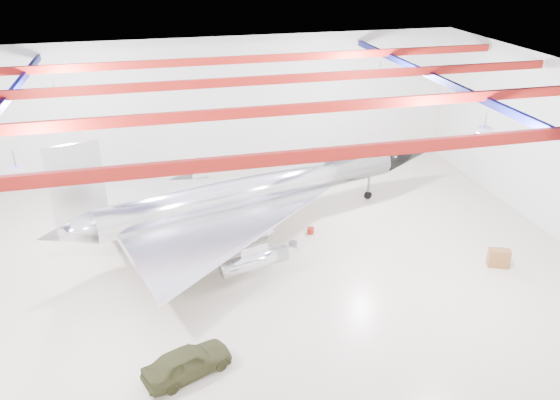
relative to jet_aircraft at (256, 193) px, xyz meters
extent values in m
plane|color=beige|center=(-1.34, -4.70, -2.60)|extent=(40.00, 40.00, 0.00)
plane|color=silver|center=(-1.34, 10.30, 2.90)|extent=(40.00, 0.00, 40.00)
plane|color=silver|center=(18.66, -4.70, 2.90)|extent=(0.00, 30.00, 30.00)
plane|color=#0A0F38|center=(-1.34, -4.70, 8.40)|extent=(40.00, 40.00, 0.00)
cube|color=maroon|center=(-1.34, -13.70, 7.80)|extent=(39.50, 0.25, 0.50)
cube|color=maroon|center=(-1.34, -7.70, 7.80)|extent=(39.50, 0.25, 0.50)
cube|color=maroon|center=(-1.34, -1.70, 7.80)|extent=(39.50, 0.25, 0.50)
cube|color=maroon|center=(-1.34, 4.30, 7.80)|extent=(39.50, 0.25, 0.50)
cube|color=#0D104E|center=(10.66, -4.70, 7.50)|extent=(0.25, 29.50, 0.40)
cube|color=silver|center=(-11.34, -10.70, 7.10)|extent=(0.55, 0.55, 0.25)
cube|color=silver|center=(8.66, -10.70, 7.10)|extent=(0.55, 0.55, 0.25)
cube|color=silver|center=(-11.34, 1.30, 7.10)|extent=(0.55, 0.55, 0.25)
cube|color=silver|center=(8.66, 1.30, 7.10)|extent=(0.55, 0.55, 0.25)
cylinder|color=silver|center=(0.06, 0.02, 0.30)|extent=(20.53, 7.62, 2.07)
cone|color=black|center=(12.53, 3.53, 0.30)|extent=(5.55, 3.40, 2.07)
cone|color=silver|center=(-11.43, -3.22, 0.30)|extent=(3.56, 2.84, 2.07)
cube|color=silver|center=(-10.43, -2.94, 3.00)|extent=(2.83, 0.91, 4.67)
cube|color=black|center=(7.04, 1.98, 1.39)|extent=(2.42, 1.42, 0.52)
cylinder|color=silver|center=(-1.39, -6.32, -1.15)|extent=(4.05, 1.97, 0.93)
cylinder|color=silver|center=(-2.10, -3.82, -1.15)|extent=(4.05, 1.97, 0.93)
cylinder|color=silver|center=(-3.78, 2.17, -1.15)|extent=(4.05, 1.97, 0.93)
cylinder|color=silver|center=(-4.49, 4.66, -1.15)|extent=(4.05, 1.97, 0.93)
cylinder|color=#59595B|center=(9.04, 2.55, -1.67)|extent=(0.19, 0.19, 1.87)
cylinder|color=black|center=(9.04, 2.55, -2.31)|extent=(0.62, 0.38, 0.58)
cylinder|color=#59595B|center=(-3.23, -3.61, -1.67)|extent=(0.19, 0.19, 1.87)
cylinder|color=black|center=(-3.23, -3.61, -2.31)|extent=(0.62, 0.38, 0.58)
cylinder|color=#59595B|center=(-4.64, 1.39, -1.67)|extent=(0.19, 0.19, 1.87)
cylinder|color=black|center=(-4.64, 1.39, -2.31)|extent=(0.62, 0.38, 0.58)
imported|color=#3A3C1E|center=(-5.73, -12.59, -1.91)|extent=(4.36, 3.03, 1.38)
cube|color=brown|center=(12.99, -8.04, -2.04)|extent=(1.36, 1.03, 1.12)
cube|color=olive|center=(-6.95, -0.84, -2.40)|extent=(0.59, 0.48, 0.41)
cube|color=maroon|center=(-2.88, 4.92, -2.46)|extent=(0.41, 0.33, 0.28)
cylinder|color=#59595B|center=(1.68, -3.19, -2.35)|extent=(0.72, 0.72, 0.50)
cube|color=olive|center=(0.98, 3.37, -2.37)|extent=(0.71, 0.58, 0.47)
cube|color=#59595B|center=(-6.22, 2.04, -2.46)|extent=(0.46, 0.38, 0.29)
cylinder|color=maroon|center=(3.33, -1.54, -2.40)|extent=(0.51, 0.51, 0.41)
cube|color=olive|center=(-3.41, -1.44, -2.43)|extent=(0.51, 0.41, 0.34)
cylinder|color=#59595B|center=(3.34, 5.74, -2.43)|extent=(0.43, 0.43, 0.35)
camera|label=1|loc=(-6.21, -31.71, 15.05)|focal=35.00mm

